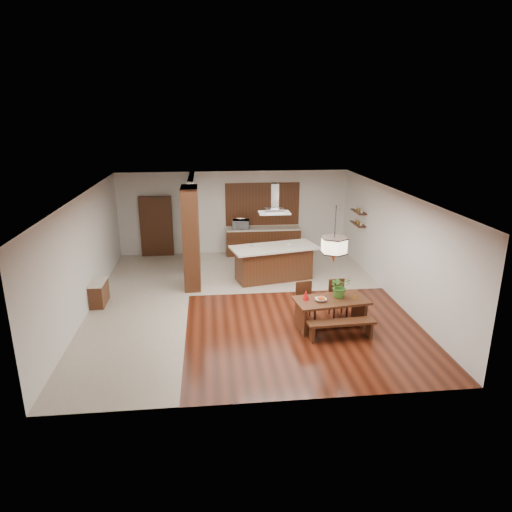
{
  "coord_description": "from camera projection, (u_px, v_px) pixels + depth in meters",
  "views": [
    {
      "loc": [
        -0.9,
        -11.25,
        4.8
      ],
      "look_at": [
        0.3,
        0.0,
        1.25
      ],
      "focal_mm": 32.0,
      "sensor_mm": 36.0,
      "label": 1
    }
  ],
  "objects": [
    {
      "name": "dining_bench",
      "position": [
        341.0,
        330.0,
        10.1
      ],
      "size": [
        1.53,
        0.4,
        0.43
      ],
      "primitive_type": null,
      "rotation": [
        0.0,
        0.0,
        0.05
      ],
      "color": "#321A0E",
      "rests_on": "ground"
    },
    {
      "name": "pendant_lantern",
      "position": [
        335.0,
        234.0,
        10.05
      ],
      "size": [
        0.64,
        0.64,
        1.31
      ],
      "primitive_type": null,
      "color": "#FEEAC2",
      "rests_on": "room_shell"
    },
    {
      "name": "shelf_upper",
      "position": [
        359.0,
        212.0,
        14.52
      ],
      "size": [
        0.26,
        0.9,
        0.04
      ],
      "primitive_type": "cube",
      "color": "#321A0E",
      "rests_on": "room_shell"
    },
    {
      "name": "tile_hallway",
      "position": [
        140.0,
        305.0,
        11.92
      ],
      "size": [
        2.5,
        9.0,
        0.01
      ],
      "primitive_type": "cube",
      "color": "beige",
      "rests_on": "ground"
    },
    {
      "name": "rear_counter",
      "position": [
        263.0,
        241.0,
        16.14
      ],
      "size": [
        2.6,
        0.62,
        0.95
      ],
      "color": "#321A0E",
      "rests_on": "ground"
    },
    {
      "name": "fruit_bowl",
      "position": [
        321.0,
        300.0,
        10.4
      ],
      "size": [
        0.27,
        0.27,
        0.06
      ],
      "primitive_type": "imported",
      "rotation": [
        0.0,
        0.0,
        0.07
      ],
      "color": "beige",
      "rests_on": "dining_table"
    },
    {
      "name": "range_hood",
      "position": [
        274.0,
        199.0,
        13.04
      ],
      "size": [
        0.9,
        0.55,
        0.87
      ],
      "primitive_type": null,
      "color": "silver",
      "rests_on": "room_shell"
    },
    {
      "name": "hallway_doorway",
      "position": [
        157.0,
        226.0,
        15.78
      ],
      "size": [
        1.1,
        0.2,
        2.1
      ],
      "primitive_type": "cube",
      "color": "#321A0E",
      "rests_on": "ground"
    },
    {
      "name": "kitchen_window",
      "position": [
        262.0,
        204.0,
        16.01
      ],
      "size": [
        2.6,
        0.08,
        1.5
      ],
      "primitive_type": "cube",
      "color": "#965A2D",
      "rests_on": "room_shell"
    },
    {
      "name": "partition_pier",
      "position": [
        191.0,
        238.0,
        12.76
      ],
      "size": [
        0.45,
        1.0,
        2.9
      ],
      "primitive_type": "cube",
      "color": "#321A0E",
      "rests_on": "ground"
    },
    {
      "name": "room_shell",
      "position": [
        244.0,
        226.0,
        11.58
      ],
      "size": [
        9.0,
        9.04,
        2.92
      ],
      "color": "#361309",
      "rests_on": "ground"
    },
    {
      "name": "dining_chair_right",
      "position": [
        339.0,
        299.0,
        11.16
      ],
      "size": [
        0.44,
        0.44,
        0.91
      ],
      "primitive_type": null,
      "rotation": [
        0.0,
        0.0,
        0.1
      ],
      "color": "#321A0E",
      "rests_on": "ground"
    },
    {
      "name": "island_cup",
      "position": [
        289.0,
        245.0,
        13.39
      ],
      "size": [
        0.14,
        0.14,
        0.09
      ],
      "primitive_type": "imported",
      "rotation": [
        0.0,
        0.0,
        0.29
      ],
      "color": "silver",
      "rests_on": "kitchen_island"
    },
    {
      "name": "hallway_console",
      "position": [
        99.0,
        293.0,
        11.91
      ],
      "size": [
        0.37,
        0.88,
        0.63
      ],
      "primitive_type": "cube",
      "color": "#321A0E",
      "rests_on": "ground"
    },
    {
      "name": "kitchen_island",
      "position": [
        274.0,
        263.0,
        13.62
      ],
      "size": [
        2.71,
        1.63,
        1.04
      ],
      "rotation": [
        0.0,
        0.0,
        0.22
      ],
      "color": "#321A0E",
      "rests_on": "ground"
    },
    {
      "name": "soffit_band",
      "position": [
        244.0,
        194.0,
        11.33
      ],
      "size": [
        8.0,
        9.0,
        0.02
      ],
      "primitive_type": "cube",
      "color": "#3D190F",
      "rests_on": "room_shell"
    },
    {
      "name": "tile_kitchen",
      "position": [
        277.0,
        269.0,
        14.7
      ],
      "size": [
        5.5,
        4.0,
        0.01
      ],
      "primitive_type": "cube",
      "color": "beige",
      "rests_on": "ground"
    },
    {
      "name": "partition_stub",
      "position": [
        193.0,
        221.0,
        14.75
      ],
      "size": [
        0.18,
        2.4,
        2.9
      ],
      "primitive_type": "cube",
      "color": "silver",
      "rests_on": "ground"
    },
    {
      "name": "napkin_cone",
      "position": [
        306.0,
        295.0,
        10.46
      ],
      "size": [
        0.15,
        0.15,
        0.24
      ],
      "primitive_type": "cone",
      "rotation": [
        0.0,
        0.0,
        -0.01
      ],
      "color": "#BC0D0D",
      "rests_on": "dining_table"
    },
    {
      "name": "dining_chair_left",
      "position": [
        306.0,
        302.0,
        10.96
      ],
      "size": [
        0.47,
        0.47,
        0.93
      ],
      "primitive_type": null,
      "rotation": [
        0.0,
        0.0,
        0.17
      ],
      "color": "#321A0E",
      "rests_on": "ground"
    },
    {
      "name": "dining_table",
      "position": [
        331.0,
        307.0,
        10.57
      ],
      "size": [
        1.78,
        1.06,
        0.7
      ],
      "rotation": [
        0.0,
        0.0,
        0.14
      ],
      "color": "#321A0E",
      "rests_on": "ground"
    },
    {
      "name": "shelf_lower",
      "position": [
        358.0,
        224.0,
        14.64
      ],
      "size": [
        0.26,
        0.9,
        0.04
      ],
      "primitive_type": "cube",
      "color": "#321A0E",
      "rests_on": "room_shell"
    },
    {
      "name": "foliage_plant",
      "position": [
        340.0,
        286.0,
        10.57
      ],
      "size": [
        0.53,
        0.47,
        0.53
      ],
      "primitive_type": "imported",
      "rotation": [
        0.0,
        0.0,
        0.13
      ],
      "color": "#3A7025",
      "rests_on": "dining_table"
    },
    {
      "name": "gold_ornament",
      "position": [
        355.0,
        297.0,
        10.52
      ],
      "size": [
        0.09,
        0.09,
        0.1
      ],
      "primitive_type": "cylinder",
      "rotation": [
        0.0,
        0.0,
        -0.31
      ],
      "color": "gold",
      "rests_on": "dining_table"
    },
    {
      "name": "microwave",
      "position": [
        241.0,
        224.0,
        15.84
      ],
      "size": [
        0.61,
        0.46,
        0.31
      ],
      "primitive_type": "imported",
      "rotation": [
        0.0,
        0.0,
        -0.14
      ],
      "color": "#AFB2B6",
      "rests_on": "rear_counter"
    }
  ]
}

